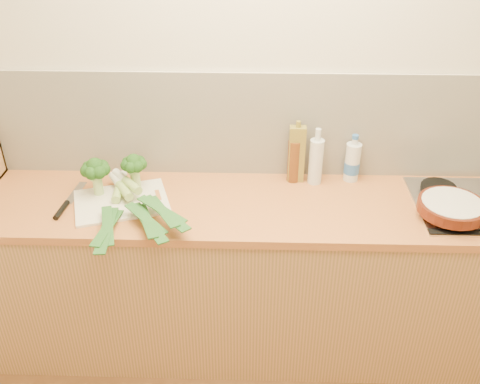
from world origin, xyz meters
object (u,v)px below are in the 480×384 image
Objects in this scene: chopping_board at (121,202)px; chefs_knife at (65,206)px; skillet at (452,207)px; gas_hob at (478,204)px.

chefs_knife reaches higher than chopping_board.
chefs_knife is 1.78m from skillet.
chefs_knife is (-1.94, -0.06, -0.00)m from gas_hob.
chopping_board is at bearing 15.25° from chefs_knife.
skillet is at bearing -21.35° from chopping_board.
chefs_knife is at bearing -178.16° from gas_hob.
gas_hob is at bearing 6.96° from chefs_knife.
gas_hob is at bearing -17.48° from chopping_board.
gas_hob is at bearing 47.69° from skillet.
skillet is at bearing 3.77° from chefs_knife.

